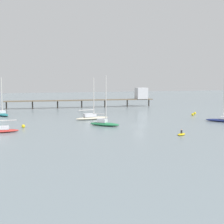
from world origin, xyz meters
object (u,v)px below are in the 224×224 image
sailboat_green (104,123)px  dinghy_yellow (181,134)px  mooring_buoy_inner (193,114)px  sailboat_red (1,129)px  mooring_buoy_outer (195,113)px  sailboat_teal (2,113)px  pier (115,96)px  mooring_buoy_far (23,126)px  sailboat_cream (92,117)px

sailboat_green → dinghy_yellow: bearing=-59.6°
sailboat_green → mooring_buoy_inner: bearing=18.5°
sailboat_red → mooring_buoy_outer: 57.90m
sailboat_teal → dinghy_yellow: sailboat_teal is taller
pier → sailboat_green: size_ratio=4.91×
sailboat_red → sailboat_teal: 31.72m
mooring_buoy_far → sailboat_red: bearing=-134.9°
pier → sailboat_red: sailboat_red is taller
dinghy_yellow → sailboat_teal: bearing=123.8°
pier → dinghy_yellow: bearing=-99.6°
sailboat_green → mooring_buoy_outer: size_ratio=14.70×
sailboat_cream → mooring_buoy_inner: bearing=-3.4°
sailboat_teal → mooring_buoy_far: 27.22m
sailboat_teal → sailboat_cream: size_ratio=1.02×
sailboat_green → mooring_buoy_far: bearing=169.9°
sailboat_cream → mooring_buoy_outer: size_ratio=14.20×
sailboat_cream → sailboat_green: 12.21m
sailboat_green → mooring_buoy_outer: sailboat_green is taller
sailboat_red → mooring_buoy_far: (4.76, 4.77, -0.23)m
pier → mooring_buoy_inner: pier is taller
pier → mooring_buoy_outer: pier is taller
sailboat_cream → mooring_buoy_far: (-18.31, -9.06, -0.33)m
pier → mooring_buoy_far: (-38.30, -43.75, -3.71)m
sailboat_teal → sailboat_green: 37.00m
pier → sailboat_green: 51.34m
pier → mooring_buoy_far: bearing=-131.2°
pier → dinghy_yellow: 64.68m
sailboat_red → dinghy_yellow: 35.62m
dinghy_yellow → mooring_buoy_outer: size_ratio=3.45×
sailboat_teal → mooring_buoy_outer: 57.75m
sailboat_red → dinghy_yellow: size_ratio=3.88×
pier → mooring_buoy_inner: bearing=-74.1°
sailboat_teal → sailboat_cream: (22.23, -17.88, 0.03)m
dinghy_yellow → mooring_buoy_far: (-27.49, 19.90, 0.18)m
mooring_buoy_inner → sailboat_cream: bearing=176.6°
sailboat_red → sailboat_green: size_ratio=0.91×
sailboat_cream → sailboat_red: bearing=-149.1°
sailboat_green → mooring_buoy_inner: sailboat_green is taller
mooring_buoy_far → sailboat_cream: bearing=26.3°
sailboat_teal → mooring_buoy_far: size_ratio=14.38×
sailboat_teal → sailboat_green: bearing=-54.4°
sailboat_cream → sailboat_green: size_ratio=0.97×
mooring_buoy_far → sailboat_green: bearing=-10.1°
dinghy_yellow → mooring_buoy_outer: dinghy_yellow is taller
sailboat_green → sailboat_cream: bearing=86.8°
mooring_buoy_outer → mooring_buoy_inner: bearing=-134.2°
mooring_buoy_outer → pier: bearing=110.9°
mooring_buoy_inner → sailboat_red: bearing=-167.3°
sailboat_red → mooring_buoy_inner: (53.44, 12.01, -0.21)m
sailboat_cream → mooring_buoy_far: bearing=-153.7°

